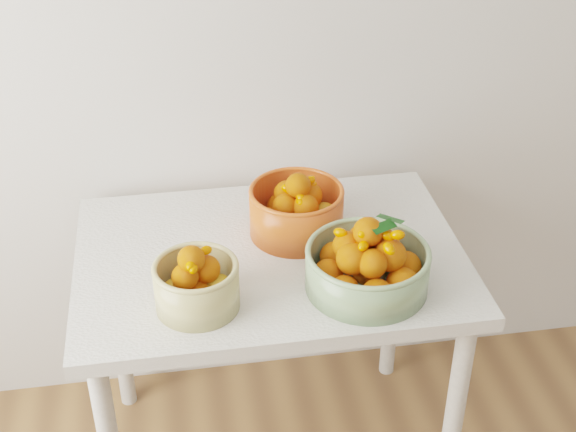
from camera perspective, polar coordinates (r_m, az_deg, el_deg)
name	(u,v)px	position (r m, az deg, el deg)	size (l,w,h in m)	color
table	(271,282)	(2.13, -1.25, -4.73)	(1.00, 0.70, 0.75)	silver
bowl_cream	(197,284)	(1.88, -6.52, -4.81)	(0.21, 0.21, 0.17)	tan
bowl_green	(368,265)	(1.93, 5.71, -3.47)	(0.38, 0.38, 0.19)	gray
bowl_orange	(297,210)	(2.12, 0.62, 0.44)	(0.32, 0.32, 0.18)	#DF4A1C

